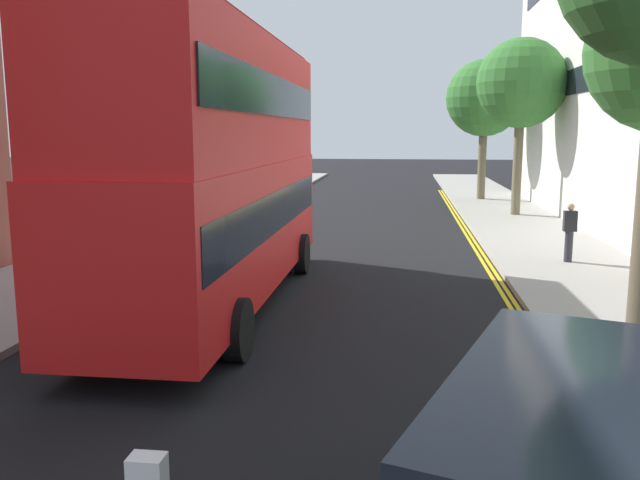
# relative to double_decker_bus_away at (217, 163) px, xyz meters

# --- Properties ---
(sidewalk_right) EXTENTS (4.00, 80.00, 0.14)m
(sidewalk_right) POSITION_rel_double_decker_bus_away_xyz_m (8.41, 2.94, -2.96)
(sidewalk_right) COLOR #9E9991
(sidewalk_right) RESTS_ON ground
(sidewalk_left) EXTENTS (4.00, 80.00, 0.14)m
(sidewalk_left) POSITION_rel_double_decker_bus_away_xyz_m (-4.59, 2.94, -2.96)
(sidewalk_left) COLOR #9E9991
(sidewalk_left) RESTS_ON ground
(kerb_line_outer) EXTENTS (0.10, 56.00, 0.01)m
(kerb_line_outer) POSITION_rel_double_decker_bus_away_xyz_m (6.31, 0.94, -3.03)
(kerb_line_outer) COLOR yellow
(kerb_line_outer) RESTS_ON ground
(kerb_line_inner) EXTENTS (0.10, 56.00, 0.01)m
(kerb_line_inner) POSITION_rel_double_decker_bus_away_xyz_m (6.15, 0.94, -3.03)
(kerb_line_inner) COLOR yellow
(kerb_line_inner) RESTS_ON ground
(double_decker_bus_away) EXTENTS (2.81, 10.81, 5.64)m
(double_decker_bus_away) POSITION_rel_double_decker_bus_away_xyz_m (0.00, 0.00, 0.00)
(double_decker_bus_away) COLOR red
(double_decker_bus_away) RESTS_ON ground
(pedestrian_far) EXTENTS (0.34, 0.22, 1.62)m
(pedestrian_far) POSITION_rel_double_decker_bus_away_xyz_m (8.40, 5.10, -2.04)
(pedestrian_far) COLOR #2D2D38
(pedestrian_far) RESTS_ON sidewalk_right
(street_tree_mid) EXTENTS (4.00, 4.00, 7.28)m
(street_tree_mid) POSITION_rel_double_decker_bus_away_xyz_m (8.01, 22.35, 2.36)
(street_tree_mid) COLOR #6B6047
(street_tree_mid) RESTS_ON sidewalk_right
(street_tree_far) EXTENTS (3.75, 3.75, 7.43)m
(street_tree_far) POSITION_rel_double_decker_bus_away_xyz_m (8.71, 15.66, 2.62)
(street_tree_far) COLOR #6B6047
(street_tree_far) RESTS_ON sidewalk_right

